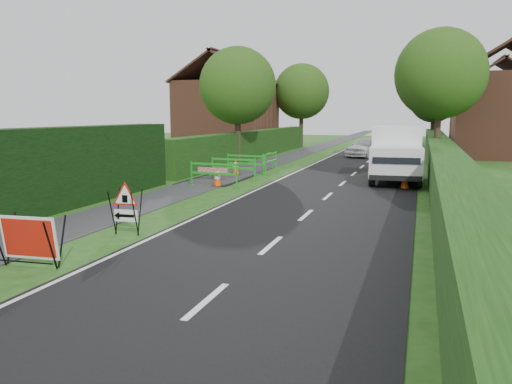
# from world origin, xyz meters

# --- Properties ---
(ground) EXTENTS (120.00, 120.00, 0.00)m
(ground) POSITION_xyz_m (0.00, 0.00, 0.00)
(ground) COLOR #224D16
(ground) RESTS_ON ground
(road_surface) EXTENTS (6.00, 90.00, 0.02)m
(road_surface) POSITION_xyz_m (2.50, 35.00, 0.00)
(road_surface) COLOR black
(road_surface) RESTS_ON ground
(footpath) EXTENTS (2.00, 90.00, 0.02)m
(footpath) POSITION_xyz_m (-3.00, 35.00, 0.01)
(footpath) COLOR #2D2D30
(footpath) RESTS_ON ground
(hedge_west_far) EXTENTS (1.00, 24.00, 1.80)m
(hedge_west_far) POSITION_xyz_m (-5.00, 22.00, 0.00)
(hedge_west_far) COLOR #14380F
(hedge_west_far) RESTS_ON ground
(hedge_east) EXTENTS (1.20, 50.00, 1.50)m
(hedge_east) POSITION_xyz_m (6.50, 16.00, 0.00)
(hedge_east) COLOR #14380F
(hedge_east) RESTS_ON ground
(house_west) EXTENTS (7.50, 7.40, 7.88)m
(house_west) POSITION_xyz_m (-10.00, 30.00, 2.90)
(house_west) COLOR brown
(house_west) RESTS_ON ground
(house_east_a) EXTENTS (7.50, 7.40, 7.88)m
(house_east_a) POSITION_xyz_m (11.00, 28.00, 2.90)
(house_east_a) COLOR brown
(house_east_a) RESTS_ON ground
(house_east_b) EXTENTS (7.50, 7.40, 7.88)m
(house_east_b) POSITION_xyz_m (12.00, 42.00, 2.90)
(house_east_b) COLOR brown
(house_east_b) RESTS_ON ground
(tree_nw) EXTENTS (4.40, 4.40, 6.70)m
(tree_nw) POSITION_xyz_m (-4.60, 18.00, 4.48)
(tree_nw) COLOR #2D2116
(tree_nw) RESTS_ON ground
(tree_ne) EXTENTS (5.20, 5.20, 7.79)m
(tree_ne) POSITION_xyz_m (6.40, 22.00, 5.17)
(tree_ne) COLOR #2D2116
(tree_ne) RESTS_ON ground
(tree_fw) EXTENTS (4.80, 4.80, 7.24)m
(tree_fw) POSITION_xyz_m (-4.60, 34.00, 4.83)
(tree_fw) COLOR #2D2116
(tree_fw) RESTS_ON ground
(tree_fe) EXTENTS (4.20, 4.20, 6.33)m
(tree_fe) POSITION_xyz_m (6.40, 38.00, 4.22)
(tree_fe) COLOR #2D2116
(tree_fe) RESTS_ON ground
(red_rect_sign) EXTENTS (1.21, 0.80, 0.99)m
(red_rect_sign) POSITION_xyz_m (-1.38, -1.96, 0.57)
(red_rect_sign) COLOR black
(red_rect_sign) RESTS_ON ground
(triangle_sign) EXTENTS (0.80, 0.80, 1.09)m
(triangle_sign) POSITION_xyz_m (-1.11, 0.82, 0.76)
(triangle_sign) COLOR black
(triangle_sign) RESTS_ON ground
(works_van) EXTENTS (2.31, 5.27, 2.36)m
(works_van) POSITION_xyz_m (4.53, 12.98, 1.25)
(works_van) COLOR silver
(works_van) RESTS_ON ground
(traffic_cone_0) EXTENTS (0.38, 0.38, 0.79)m
(traffic_cone_0) POSITION_xyz_m (5.02, 10.82, 0.39)
(traffic_cone_0) COLOR black
(traffic_cone_0) RESTS_ON ground
(traffic_cone_1) EXTENTS (0.38, 0.38, 0.79)m
(traffic_cone_1) POSITION_xyz_m (4.90, 13.38, 0.39)
(traffic_cone_1) COLOR black
(traffic_cone_1) RESTS_ON ground
(traffic_cone_2) EXTENTS (0.38, 0.38, 0.79)m
(traffic_cone_2) POSITION_xyz_m (4.79, 15.18, 0.39)
(traffic_cone_2) COLOR black
(traffic_cone_2) RESTS_ON ground
(traffic_cone_3) EXTENTS (0.38, 0.38, 0.79)m
(traffic_cone_3) POSITION_xyz_m (-2.19, 9.12, 0.39)
(traffic_cone_3) COLOR black
(traffic_cone_3) RESTS_ON ground
(traffic_cone_4) EXTENTS (0.38, 0.38, 0.79)m
(traffic_cone_4) POSITION_xyz_m (-2.78, 12.79, 0.39)
(traffic_cone_4) COLOR black
(traffic_cone_4) RESTS_ON ground
(ped_barrier_0) EXTENTS (2.07, 0.45, 1.00)m
(ped_barrier_0) POSITION_xyz_m (-2.26, 8.93, 0.63)
(ped_barrier_0) COLOR #1B9721
(ped_barrier_0) RESTS_ON ground
(ped_barrier_1) EXTENTS (2.06, 0.36, 1.00)m
(ped_barrier_1) POSITION_xyz_m (-2.26, 11.13, 0.63)
(ped_barrier_1) COLOR #1B9721
(ped_barrier_1) RESTS_ON ground
(ped_barrier_2) EXTENTS (2.09, 0.60, 1.00)m
(ped_barrier_2) POSITION_xyz_m (-2.36, 13.10, 0.63)
(ped_barrier_2) COLOR #1B9721
(ped_barrier_2) RESTS_ON ground
(ped_barrier_3) EXTENTS (0.44, 2.07, 1.00)m
(ped_barrier_3) POSITION_xyz_m (-1.59, 14.46, 0.63)
(ped_barrier_3) COLOR #1B9721
(ped_barrier_3) RESTS_ON ground
(redwhite_plank) EXTENTS (1.49, 0.26, 0.25)m
(redwhite_plank) POSITION_xyz_m (-3.07, 10.68, 0.00)
(redwhite_plank) COLOR red
(redwhite_plank) RESTS_ON ground
(hatchback_car) EXTENTS (2.61, 4.25, 1.35)m
(hatchback_car) POSITION_xyz_m (1.95, 25.26, 0.68)
(hatchback_car) COLOR silver
(hatchback_car) RESTS_ON ground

